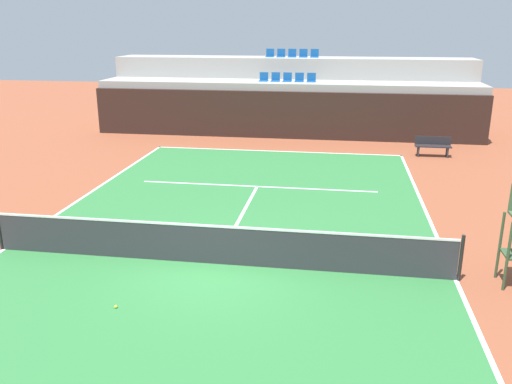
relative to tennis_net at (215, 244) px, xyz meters
The scene contains 15 objects.
ground_plane 0.51m from the tennis_net, ahead, with size 80.00×80.00×0.00m, color brown.
court_surface 0.50m from the tennis_net, ahead, with size 11.00×24.00×0.01m, color #2D7238.
baseline_far 11.96m from the tennis_net, 90.00° to the left, with size 11.00×0.10×0.00m, color white.
sideline_left 5.47m from the tennis_net, behind, with size 0.10×24.00×0.00m, color white.
sideline_right 5.47m from the tennis_net, ahead, with size 0.10×24.00×0.00m, color white.
service_line_far 6.42m from the tennis_net, 90.00° to the left, with size 8.26×0.10×0.00m, color white.
centre_service_line 3.24m from the tennis_net, 90.00° to the left, with size 0.10×6.40×0.00m, color white.
back_wall 14.94m from the tennis_net, 90.00° to the left, with size 19.35×0.30×2.31m, color black.
stands_tier_lower 16.30m from the tennis_net, 90.00° to the left, with size 19.35×2.40×2.66m, color #9E9E99.
stands_tier_upper 18.73m from the tennis_net, 90.00° to the left, with size 19.35×2.40×3.73m, color #9E9E99.
seating_row_lower 16.53m from the tennis_net, 90.00° to the left, with size 2.88×0.44×0.44m.
seating_row_upper 19.07m from the tennis_net, 90.00° to the left, with size 2.88×0.44×0.44m.
tennis_net is the anchor object (origin of this frame).
player_bench 13.84m from the tennis_net, 60.85° to the left, with size 1.50×0.40×0.85m.
tennis_ball_1 2.81m from the tennis_net, 122.44° to the right, with size 0.07×0.07×0.07m, color #CCE033.
Camera 1 is at (2.75, -11.23, 5.39)m, focal length 37.44 mm.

